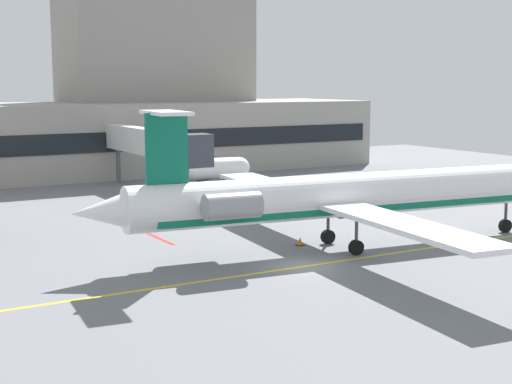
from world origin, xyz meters
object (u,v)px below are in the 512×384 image
regional_jet (355,195)px  pushback_tractor (134,202)px  fuel_tank (217,169)px  baggage_tug (394,188)px

regional_jet → pushback_tractor: regional_jet is taller
regional_jet → fuel_tank: 32.10m
regional_jet → fuel_tank: size_ratio=5.00×
baggage_tug → regional_jet: bearing=-137.1°
pushback_tractor → fuel_tank: bearing=42.4°
baggage_tug → pushback_tractor: bearing=169.5°
baggage_tug → fuel_tank: (-9.01, 16.81, 0.53)m
pushback_tractor → fuel_tank: size_ratio=0.54×
fuel_tank → baggage_tug: bearing=-61.8°
pushback_tractor → regional_jet: bearing=-69.2°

